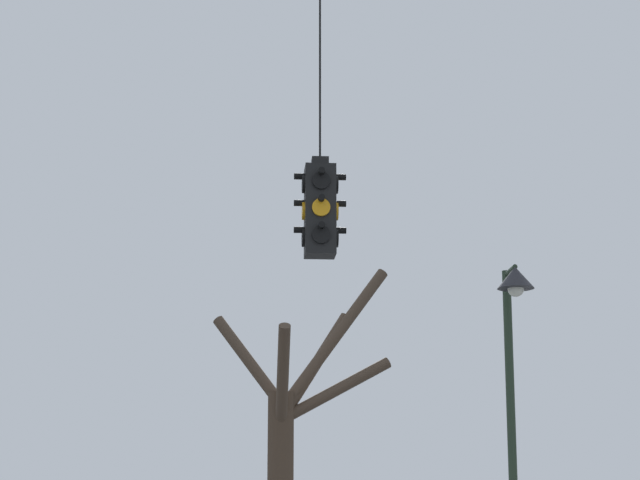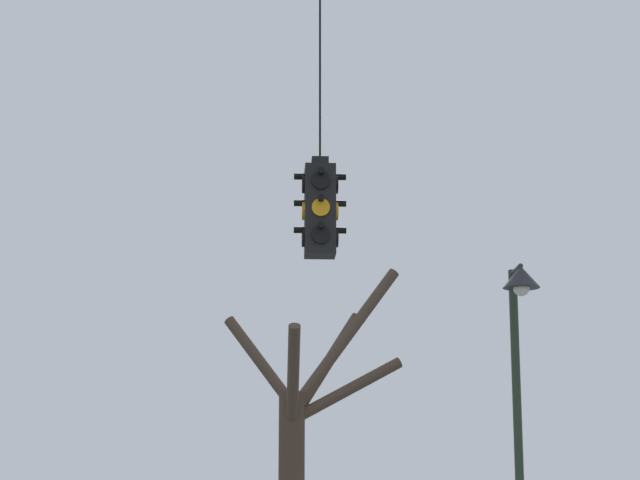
% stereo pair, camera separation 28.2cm
% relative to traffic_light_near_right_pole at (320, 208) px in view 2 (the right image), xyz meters
% --- Properties ---
extents(traffic_light_near_right_pole, '(0.58, 0.58, 3.71)m').
position_rel_traffic_light_near_right_pole_xyz_m(traffic_light_near_right_pole, '(0.00, 0.00, 0.00)').
color(traffic_light_near_right_pole, black).
extents(street_lamp, '(0.50, 0.87, 4.88)m').
position_rel_traffic_light_near_right_pole_xyz_m(street_lamp, '(2.87, 3.28, -1.15)').
color(street_lamp, '#233323').
rests_on(street_lamp, ground_plane).
extents(bare_tree, '(3.41, 2.23, 6.20)m').
position_rel_traffic_light_near_right_pole_xyz_m(bare_tree, '(0.13, 9.57, -2.01)').
color(bare_tree, '#423326').
rests_on(bare_tree, ground_plane).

